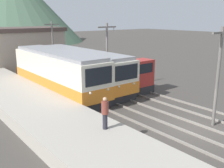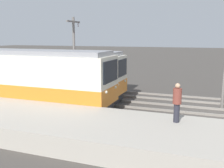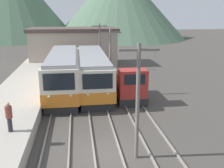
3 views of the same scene
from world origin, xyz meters
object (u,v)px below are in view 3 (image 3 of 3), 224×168
(commuter_train_center, at_px, (92,73))
(person_on_platform, at_px, (9,116))
(shunting_locomotive, at_px, (129,86))
(catenary_mast_near, at_px, (138,98))
(commuter_train_left, at_px, (63,75))
(catenary_mast_far, at_px, (100,45))
(catenary_mast_mid, at_px, (110,60))

(commuter_train_center, bearing_deg, person_on_platform, -116.23)
(shunting_locomotive, bearing_deg, person_on_platform, -139.04)
(shunting_locomotive, bearing_deg, catenary_mast_near, -98.93)
(commuter_train_left, xyz_separation_m, commuter_train_center, (2.80, 0.66, -0.08))
(catenary_mast_far, bearing_deg, commuter_train_left, -114.58)
(shunting_locomotive, relative_size, catenary_mast_far, 0.77)
(catenary_mast_mid, relative_size, catenary_mast_far, 1.00)
(catenary_mast_near, xyz_separation_m, catenary_mast_far, (0.00, 21.88, 0.00))
(person_on_platform, bearing_deg, catenary_mast_near, -17.86)
(commuter_train_center, xyz_separation_m, catenary_mast_far, (1.51, 8.76, 1.69))
(catenary_mast_far, distance_m, person_on_platform, 20.89)
(person_on_platform, bearing_deg, catenary_mast_mid, 51.73)
(shunting_locomotive, height_order, person_on_platform, shunting_locomotive)
(commuter_train_center, height_order, person_on_platform, commuter_train_center)
(person_on_platform, bearing_deg, shunting_locomotive, 40.96)
(catenary_mast_near, bearing_deg, person_on_platform, 162.14)
(catenary_mast_mid, bearing_deg, commuter_train_center, 124.68)
(person_on_platform, bearing_deg, commuter_train_center, 63.77)
(person_on_platform, bearing_deg, commuter_train_left, 75.91)
(catenary_mast_far, bearing_deg, commuter_train_center, -99.77)
(shunting_locomotive, distance_m, catenary_mast_far, 12.67)
(catenary_mast_near, relative_size, person_on_platform, 3.49)
(commuter_train_left, distance_m, person_on_platform, 10.56)
(commuter_train_left, xyz_separation_m, catenary_mast_far, (4.31, 9.42, 1.61))
(catenary_mast_mid, bearing_deg, catenary_mast_near, -90.00)
(catenary_mast_mid, bearing_deg, shunting_locomotive, -44.28)
(catenary_mast_near, distance_m, catenary_mast_far, 21.88)
(catenary_mast_near, height_order, catenary_mast_mid, same)
(shunting_locomotive, xyz_separation_m, catenary_mast_near, (-1.49, -9.49, 2.16))
(commuter_train_center, height_order, catenary_mast_mid, catenary_mast_mid)
(catenary_mast_mid, distance_m, person_on_platform, 11.21)
(catenary_mast_far, bearing_deg, shunting_locomotive, -83.14)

